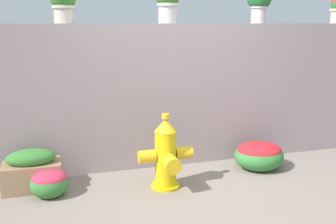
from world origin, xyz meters
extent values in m
plane|color=gray|center=(0.00, 0.00, 0.00)|extent=(24.00, 24.00, 0.00)
cube|color=gray|center=(0.00, 1.25, 0.87)|extent=(5.30, 0.30, 1.73)
cylinder|color=beige|center=(-1.22, 1.25, 1.83)|extent=(0.21, 0.21, 0.19)
cylinder|color=beige|center=(-1.22, 1.25, 1.91)|extent=(0.25, 0.25, 0.03)
cylinder|color=beige|center=(-0.04, 1.23, 1.85)|extent=(0.22, 0.22, 0.23)
cylinder|color=beige|center=(-0.04, 1.23, 1.95)|extent=(0.25, 0.25, 0.03)
cylinder|color=#C1B2AD|center=(1.18, 1.27, 1.84)|extent=(0.19, 0.19, 0.22)
cylinder|color=#C1B2AD|center=(1.18, 1.27, 1.94)|extent=(0.22, 0.22, 0.03)
cylinder|color=yellow|center=(-0.27, 0.50, 0.01)|extent=(0.31, 0.31, 0.03)
cylinder|color=yellow|center=(-0.27, 0.50, 0.31)|extent=(0.23, 0.23, 0.62)
cone|color=yellow|center=(-0.27, 0.50, 0.69)|extent=(0.24, 0.24, 0.14)
cylinder|color=yellow|center=(-0.27, 0.50, 0.79)|extent=(0.08, 0.08, 0.05)
cylinder|color=yellow|center=(-0.48, 0.50, 0.37)|extent=(0.18, 0.13, 0.13)
cylinder|color=yellow|center=(-0.07, 0.50, 0.37)|extent=(0.18, 0.13, 0.13)
cylinder|color=yellow|center=(-0.27, 0.28, 0.34)|extent=(0.17, 0.20, 0.17)
ellipsoid|color=#367732|center=(-1.48, 0.61, 0.13)|extent=(0.39, 0.35, 0.28)
ellipsoid|color=#DC2D4B|center=(-1.48, 0.61, 0.19)|extent=(0.35, 0.31, 0.15)
ellipsoid|color=#357C37|center=(0.97, 0.71, 0.15)|extent=(0.61, 0.55, 0.34)
ellipsoid|color=red|center=(0.97, 0.71, 0.23)|extent=(0.55, 0.49, 0.19)
cube|color=#987354|center=(-1.66, 0.84, 0.15)|extent=(0.60, 0.35, 0.29)
ellipsoid|color=#377830|center=(-1.66, 0.84, 0.35)|extent=(0.51, 0.30, 0.18)
camera|label=1|loc=(-1.38, -3.34, 1.74)|focal=42.00mm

